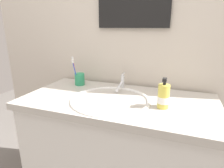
# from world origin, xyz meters

# --- Properties ---
(tiled_wall_back) EXTENTS (2.33, 0.04, 2.40)m
(tiled_wall_back) POSITION_xyz_m (0.00, 0.33, 1.20)
(tiled_wall_back) COLOR beige
(tiled_wall_back) RESTS_ON ground
(vanity_counter) EXTENTS (1.13, 0.57, 0.89)m
(vanity_counter) POSITION_xyz_m (0.00, 0.00, 0.45)
(vanity_counter) COLOR silver
(vanity_counter) RESTS_ON ground
(sink_basin) EXTENTS (0.47, 0.47, 0.13)m
(sink_basin) POSITION_xyz_m (-0.03, -0.04, 0.85)
(sink_basin) COLOR white
(sink_basin) RESTS_ON vanity_counter
(faucet) EXTENTS (0.02, 0.17, 0.10)m
(faucet) POSITION_xyz_m (-0.03, 0.17, 0.93)
(faucet) COLOR silver
(faucet) RESTS_ON sink_basin
(toothbrush_cup) EXTENTS (0.07, 0.07, 0.09)m
(toothbrush_cup) POSITION_xyz_m (-0.35, 0.17, 0.93)
(toothbrush_cup) COLOR #2D9966
(toothbrush_cup) RESTS_ON vanity_counter
(toothbrush_blue) EXTENTS (0.03, 0.04, 0.19)m
(toothbrush_blue) POSITION_xyz_m (-0.36, 0.13, 1.00)
(toothbrush_blue) COLOR blue
(toothbrush_blue) RESTS_ON toothbrush_cup
(toothbrush_red) EXTENTS (0.06, 0.04, 0.20)m
(toothbrush_red) POSITION_xyz_m (-0.40, 0.18, 1.01)
(toothbrush_red) COLOR red
(toothbrush_red) RESTS_ON toothbrush_cup
(soap_dispenser) EXTENTS (0.06, 0.06, 0.16)m
(soap_dispenser) POSITION_xyz_m (0.26, -0.05, 0.95)
(soap_dispenser) COLOR #DBCC4C
(soap_dispenser) RESTS_ON vanity_counter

